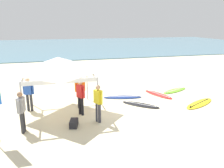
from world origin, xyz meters
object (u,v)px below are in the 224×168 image
at_px(surfboard_navy, 123,97).
at_px(gear_bag_near_tent, 74,123).
at_px(surfboard_lime, 175,90).
at_px(person_grey, 21,109).
at_px(canopy_tent, 59,65).
at_px(surfboard_black, 141,105).
at_px(surfboard_red, 158,94).
at_px(person_blue, 29,92).
at_px(surfboard_yellow, 199,103).
at_px(person_orange, 80,89).
at_px(person_red, 81,95).
at_px(person_yellow, 98,101).

distance_m(surfboard_navy, gear_bag_near_tent, 4.40).
bearing_deg(surfboard_lime, gear_bag_near_tent, -153.08).
height_order(surfboard_lime, surfboard_navy, same).
height_order(surfboard_lime, person_grey, person_grey).
height_order(canopy_tent, gear_bag_near_tent, canopy_tent).
xyz_separation_m(surfboard_black, surfboard_lime, (3.12, 1.86, -0.00)).
relative_size(surfboard_black, surfboard_red, 0.88).
bearing_deg(person_blue, person_grey, -91.52).
relative_size(surfboard_red, gear_bag_near_tent, 3.63).
relative_size(person_blue, person_grey, 1.00).
bearing_deg(surfboard_yellow, surfboard_black, 168.39).
bearing_deg(person_orange, surfboard_navy, 19.90).
bearing_deg(person_red, gear_bag_near_tent, -111.81).
bearing_deg(surfboard_yellow, person_red, 178.05).
relative_size(person_orange, person_grey, 1.00).
height_order(surfboard_yellow, person_blue, person_blue).
height_order(canopy_tent, surfboard_black, canopy_tent).
xyz_separation_m(person_orange, gear_bag_near_tent, (-0.56, -2.13, -0.85)).
xyz_separation_m(surfboard_yellow, surfboard_lime, (-0.05, 2.51, 0.00)).
xyz_separation_m(person_orange, person_red, (-0.09, -0.95, 0.00)).
relative_size(surfboard_lime, surfboard_navy, 0.93).
bearing_deg(canopy_tent, surfboard_lime, 13.45).
bearing_deg(canopy_tent, surfboard_yellow, -6.01).
bearing_deg(surfboard_lime, canopy_tent, -166.55).
bearing_deg(person_grey, surfboard_navy, 30.86).
height_order(surfboard_yellow, gear_bag_near_tent, gear_bag_near_tent).
bearing_deg(person_grey, person_orange, 39.85).
relative_size(surfboard_lime, person_yellow, 1.27).
bearing_deg(person_grey, surfboard_red, 22.10).
bearing_deg(surfboard_lime, surfboard_yellow, -88.93).
distance_m(person_orange, gear_bag_near_tent, 2.36).
relative_size(person_grey, person_red, 1.00).
height_order(surfboard_black, surfboard_navy, same).
bearing_deg(surfboard_navy, person_red, -144.89).
bearing_deg(person_blue, person_red, -25.12).
relative_size(surfboard_yellow, surfboard_lime, 1.14).
height_order(person_orange, person_red, same).
distance_m(person_orange, person_blue, 2.52).
relative_size(person_yellow, person_orange, 1.00).
bearing_deg(surfboard_navy, surfboard_lime, 6.30).
height_order(surfboard_navy, person_yellow, person_yellow).
xyz_separation_m(surfboard_navy, gear_bag_near_tent, (-3.15, -3.06, 0.10)).
bearing_deg(surfboard_black, surfboard_lime, 30.76).
bearing_deg(surfboard_black, person_orange, 170.70).
relative_size(canopy_tent, gear_bag_near_tent, 5.34).
relative_size(surfboard_yellow, person_grey, 1.44).
xyz_separation_m(person_orange, person_blue, (-2.51, 0.19, 0.00)).
height_order(surfboard_yellow, surfboard_red, same).
relative_size(canopy_tent, person_blue, 1.87).
bearing_deg(canopy_tent, person_grey, -131.80).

